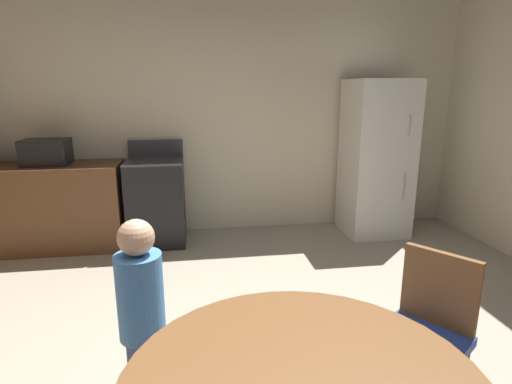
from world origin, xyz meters
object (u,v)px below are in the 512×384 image
Objects in this scene: refrigerator at (376,159)px; chair_northeast at (427,327)px; person_child at (142,321)px; microwave at (46,152)px; oven_range at (157,201)px.

chair_northeast is at bearing -109.14° from refrigerator.
person_child reaches higher than chair_northeast.
refrigerator reaches higher than chair_northeast.
refrigerator is at bearing -0.81° from microwave.
refrigerator is at bearing -145.46° from chair_northeast.
person_child is (0.14, -2.62, 0.11)m from oven_range.
refrigerator is 1.61× the size of person_child.
oven_range is 0.62× the size of refrigerator.
microwave is 3.83m from chair_northeast.
oven_range is 1.21m from microwave.
oven_range is at bearing 0.19° from microwave.
refrigerator is 4.00× the size of microwave.
person_child is at bearing -132.37° from refrigerator.
microwave is (-1.07, -0.00, 0.56)m from oven_range.
person_child is (-1.40, 0.15, 0.08)m from chair_northeast.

